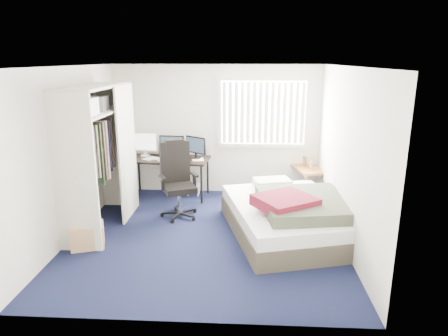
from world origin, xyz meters
TOP-DOWN VIEW (x-y plane):
  - ground at (0.00, 0.00)m, footprint 4.20×4.20m
  - room_shell at (0.00, 0.00)m, footprint 4.20×4.20m
  - window_assembly at (0.90, 2.04)m, footprint 1.72×0.09m
  - closet at (-1.67, 0.27)m, footprint 0.64×1.84m
  - desk at (-0.90, 1.75)m, footprint 1.61×0.87m
  - office_chair at (-0.56, 0.79)m, footprint 0.80×0.80m
  - footstool at (-0.44, 1.83)m, footprint 0.27×0.22m
  - nightstand at (1.75, 1.85)m, footprint 0.63×0.94m
  - bed at (1.27, 0.11)m, footprint 2.17×2.57m
  - pine_box at (-1.65, -0.49)m, footprint 0.53×0.46m

SIDE VIEW (x-z plane):
  - ground at x=0.00m, z-range 0.00..0.00m
  - footstool at x=-0.44m, z-range 0.06..0.27m
  - pine_box at x=-1.65m, z-range 0.00..0.34m
  - bed at x=1.27m, z-range -0.06..0.66m
  - office_chair at x=-0.56m, z-range -0.15..1.14m
  - nightstand at x=1.75m, z-range 0.14..0.91m
  - desk at x=-0.90m, z-range 0.18..1.40m
  - closet at x=-1.67m, z-range 0.24..2.46m
  - room_shell at x=0.00m, z-range -0.59..3.61m
  - window_assembly at x=0.90m, z-range 0.94..2.26m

